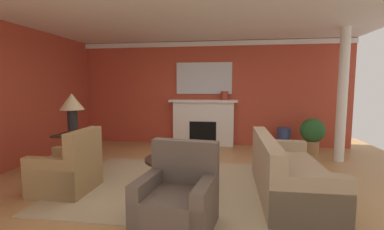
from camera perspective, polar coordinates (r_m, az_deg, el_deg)
ground_plane at (r=4.78m, az=-0.76°, el=-13.36°), size 8.83×8.83×0.00m
wall_fireplace at (r=7.48m, az=2.98°, el=4.50°), size 7.39×0.12×2.76m
wall_window at (r=6.34m, az=-32.86°, el=3.22°), size 0.12×6.46×2.76m
ceiling_panel at (r=4.95m, az=-0.20°, el=20.13°), size 7.39×6.46×0.06m
crown_moulding at (r=7.47m, az=2.98°, el=14.51°), size 7.39×0.08×0.12m
area_rug at (r=4.57m, az=-3.22°, el=-14.23°), size 3.52×2.73×0.01m
fireplace at (r=7.34m, az=2.35°, el=-1.83°), size 1.80×0.35×1.22m
mantel_mirror at (r=7.39m, az=2.50°, el=7.61°), size 1.48×0.04×0.83m
sofa at (r=4.32m, az=19.04°, el=-11.70°), size 0.94×2.12×0.85m
armchair_near_window at (r=4.63m, az=-24.30°, el=-10.60°), size 0.80×0.80×0.95m
armchair_facing_fireplace at (r=3.22m, az=-2.94°, el=-17.49°), size 0.90×0.90×0.95m
coffee_table at (r=4.47m, az=-3.25°, el=-10.27°), size 1.00×1.00×0.45m
side_table at (r=5.67m, az=-23.24°, el=-6.55°), size 0.56×0.56×0.70m
table_lamp at (r=5.55m, az=-23.60°, el=1.79°), size 0.44×0.44×0.75m
vase_tall_corner at (r=7.16m, az=18.44°, el=-4.73°), size 0.32×0.32×0.57m
vase_mantel_right at (r=7.19m, az=6.71°, el=4.00°), size 0.19×0.19×0.23m
book_red_cover at (r=4.29m, az=-4.76°, el=-9.06°), size 0.26×0.21×0.04m
book_art_folio at (r=4.42m, az=-3.76°, el=-8.01°), size 0.30×0.25×0.05m
book_small_novel at (r=4.40m, az=-1.84°, el=-7.47°), size 0.24×0.20×0.04m
potted_plant at (r=7.03m, az=23.64°, el=-3.40°), size 0.56×0.56×0.83m
column_white at (r=6.51m, az=28.67°, el=3.50°), size 0.20×0.20×2.76m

